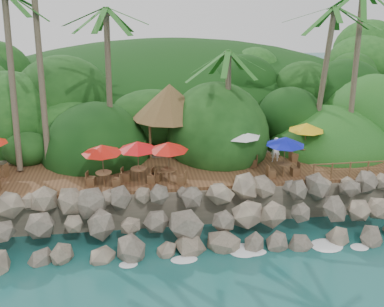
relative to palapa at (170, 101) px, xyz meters
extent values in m
plane|color=#19514F|center=(0.99, -9.65, -5.79)|extent=(140.00, 140.00, 0.00)
cube|color=gray|center=(0.99, 6.35, -4.74)|extent=(32.00, 25.20, 2.10)
ellipsoid|color=#143811|center=(0.99, 13.85, -5.79)|extent=(44.80, 28.00, 15.40)
cube|color=brown|center=(0.99, -3.65, -3.59)|extent=(26.00, 5.00, 0.20)
ellipsoid|color=white|center=(-8.01, -9.35, -5.76)|extent=(1.20, 0.80, 0.06)
ellipsoid|color=white|center=(-5.01, -9.35, -5.76)|extent=(1.20, 0.80, 0.06)
ellipsoid|color=white|center=(-2.01, -9.35, -5.76)|extent=(1.20, 0.80, 0.06)
ellipsoid|color=white|center=(0.99, -9.35, -5.76)|extent=(1.20, 0.80, 0.06)
ellipsoid|color=white|center=(3.99, -9.35, -5.76)|extent=(1.20, 0.80, 0.06)
ellipsoid|color=white|center=(6.99, -9.35, -5.76)|extent=(1.20, 0.80, 0.06)
ellipsoid|color=white|center=(9.99, -9.35, -5.76)|extent=(1.20, 0.80, 0.06)
cylinder|color=brown|center=(-9.31, -1.53, 1.65)|extent=(0.37, 2.24, 10.17)
cylinder|color=brown|center=(-7.73, -0.94, 2.58)|extent=(0.46, 2.68, 11.99)
cylinder|color=brown|center=(-3.83, -0.23, 1.16)|extent=(0.71, 1.23, 9.29)
ellipsoid|color=#23601E|center=(-3.83, -0.23, 5.81)|extent=(6.00, 6.00, 2.40)
cylinder|color=brown|center=(3.68, -1.03, -0.12)|extent=(0.70, 0.68, 6.75)
ellipsoid|color=#23601E|center=(3.68, -1.03, 3.25)|extent=(6.00, 6.00, 2.40)
cylinder|color=brown|center=(12.21, -0.72, 1.73)|extent=(0.77, 1.62, 10.40)
cylinder|color=brown|center=(10.09, -0.69, 1.15)|extent=(0.75, 1.11, 9.27)
ellipsoid|color=#23601E|center=(10.09, -0.69, 5.78)|extent=(6.00, 6.00, 2.40)
cylinder|color=brown|center=(-1.40, -1.40, -2.29)|extent=(0.16, 0.16, 2.40)
cylinder|color=brown|center=(1.40, -1.40, -2.29)|extent=(0.16, 0.16, 2.40)
cylinder|color=brown|center=(-1.40, 1.40, -2.29)|extent=(0.16, 0.16, 2.40)
cylinder|color=brown|center=(1.40, 1.40, -2.29)|extent=(0.16, 0.16, 2.40)
cone|color=brown|center=(0.00, 0.00, 0.01)|extent=(5.02, 5.02, 2.20)
cylinder|color=brown|center=(6.17, -5.25, -3.09)|extent=(0.09, 0.09, 0.79)
cylinder|color=brown|center=(6.17, -5.25, -2.68)|extent=(0.90, 0.90, 0.05)
cylinder|color=brown|center=(6.17, -5.25, -2.31)|extent=(0.05, 0.05, 2.36)
cone|color=#0C15A6|center=(6.17, -5.25, -1.29)|extent=(2.26, 2.26, 0.48)
cube|color=brown|center=(5.42, -5.31, -3.24)|extent=(0.48, 0.48, 0.49)
cube|color=brown|center=(6.92, -5.19, -3.24)|extent=(0.48, 0.48, 0.49)
cylinder|color=brown|center=(-0.56, -5.25, -3.09)|extent=(0.09, 0.09, 0.79)
cylinder|color=brown|center=(-0.56, -5.25, -2.68)|extent=(0.90, 0.90, 0.05)
cylinder|color=brown|center=(-0.56, -5.25, -2.31)|extent=(0.05, 0.05, 2.36)
cone|color=red|center=(-0.56, -5.25, -1.29)|extent=(2.26, 2.26, 0.48)
cube|color=brown|center=(-1.25, -4.96, -3.24)|extent=(0.59, 0.59, 0.49)
cube|color=brown|center=(0.14, -5.54, -3.24)|extent=(0.59, 0.59, 0.49)
cylinder|color=brown|center=(8.37, -2.74, -3.09)|extent=(0.09, 0.09, 0.79)
cylinder|color=brown|center=(8.37, -2.74, -2.68)|extent=(0.90, 0.90, 0.05)
cylinder|color=brown|center=(8.37, -2.74, -2.31)|extent=(0.05, 0.05, 2.36)
cone|color=gold|center=(8.37, -2.74, -1.29)|extent=(2.26, 2.26, 0.48)
cube|color=brown|center=(7.64, -2.89, -3.24)|extent=(0.53, 0.53, 0.49)
cube|color=brown|center=(9.11, -2.60, -3.24)|extent=(0.53, 0.53, 0.49)
cylinder|color=brown|center=(-4.18, -5.25, -3.09)|extent=(0.09, 0.09, 0.79)
cylinder|color=brown|center=(-4.18, -5.25, -2.68)|extent=(0.90, 0.90, 0.05)
cylinder|color=brown|center=(-4.18, -5.25, -2.31)|extent=(0.05, 0.05, 2.36)
cone|color=#B9150B|center=(-4.18, -5.25, -1.29)|extent=(2.26, 2.26, 0.48)
cube|color=brown|center=(-4.91, -5.06, -3.24)|extent=(0.55, 0.55, 0.49)
cube|color=brown|center=(-3.45, -5.44, -3.24)|extent=(0.55, 0.55, 0.49)
cylinder|color=brown|center=(4.21, -3.01, -3.09)|extent=(0.09, 0.09, 0.79)
cylinder|color=brown|center=(4.21, -3.01, -2.68)|extent=(0.90, 0.90, 0.05)
cylinder|color=brown|center=(4.21, -3.01, -2.31)|extent=(0.05, 0.05, 2.36)
cone|color=white|center=(4.21, -3.01, -1.29)|extent=(2.26, 2.26, 0.48)
cube|color=brown|center=(3.47, -2.85, -3.24)|extent=(0.54, 0.54, 0.49)
cube|color=brown|center=(4.94, -3.16, -3.24)|extent=(0.54, 0.54, 0.49)
cylinder|color=brown|center=(-2.24, -4.92, -3.09)|extent=(0.09, 0.09, 0.79)
cylinder|color=brown|center=(-2.24, -4.92, -2.68)|extent=(0.90, 0.90, 0.05)
cylinder|color=brown|center=(-2.24, -4.92, -2.31)|extent=(0.05, 0.05, 2.36)
cone|color=red|center=(-2.24, -4.92, -1.29)|extent=(2.26, 2.26, 0.48)
cube|color=brown|center=(-2.96, -4.71, -3.24)|extent=(0.56, 0.56, 0.49)
cube|color=brown|center=(-1.52, -5.13, -3.24)|extent=(0.56, 0.56, 0.49)
cylinder|color=brown|center=(4.05, -3.45, -3.09)|extent=(0.09, 0.09, 0.79)
cylinder|color=brown|center=(4.05, -3.45, -2.68)|extent=(0.90, 0.90, 0.05)
cylinder|color=brown|center=(4.05, -3.45, -2.31)|extent=(0.05, 0.05, 2.36)
cone|color=white|center=(4.05, -3.45, -1.29)|extent=(2.26, 2.26, 0.48)
cube|color=brown|center=(3.29, -3.43, -3.24)|extent=(0.46, 0.46, 0.49)
cube|color=brown|center=(4.80, -3.47, -3.24)|extent=(0.46, 0.46, 0.49)
cube|color=brown|center=(-10.12, -3.07, -3.24)|extent=(0.59, 0.59, 0.49)
cylinder|color=brown|center=(7.72, -6.00, -2.99)|extent=(0.10, 0.10, 1.00)
cylinder|color=brown|center=(8.82, -6.00, -2.99)|extent=(0.10, 0.10, 1.00)
cylinder|color=brown|center=(9.92, -6.00, -2.99)|extent=(0.10, 0.10, 1.00)
cylinder|color=brown|center=(11.02, -6.00, -2.99)|extent=(0.10, 0.10, 1.00)
cube|color=brown|center=(11.02, -6.00, -2.54)|extent=(7.20, 0.06, 0.06)
cube|color=brown|center=(11.02, -6.00, -2.94)|extent=(7.20, 0.06, 0.06)
imported|color=white|center=(6.39, -2.93, -2.66)|extent=(0.69, 0.55, 1.65)
camera|label=1|loc=(-2.41, -29.09, 7.11)|focal=42.79mm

